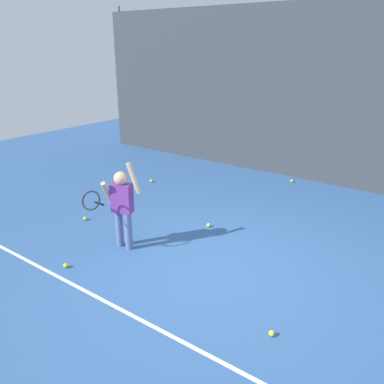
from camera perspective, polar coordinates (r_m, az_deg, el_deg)
The scene contains 12 objects.
ground_plane at distance 5.63m, azimuth 3.24°, elevation -11.11°, with size 20.00×20.00×0.00m, color #335B93.
court_line_baseline at distance 4.75m, azimuth -6.39°, elevation -17.91°, with size 9.00×0.05×0.00m, color white.
back_fence_windscreen at distance 9.10m, azimuth 20.17°, elevation 12.44°, with size 13.19×0.08×3.78m, color #383D42.
fence_post_0 at distance 12.61m, azimuth -9.80°, elevation 15.49°, with size 0.09×0.09×3.93m, color slate.
fence_post_1 at distance 9.15m, azimuth 20.35°, elevation 12.93°, with size 0.09×0.09×3.93m, color slate.
tennis_player at distance 6.02m, azimuth -10.00°, elevation -1.56°, with size 0.56×0.74×1.35m.
tennis_ball_1 at distance 4.62m, azimuth 11.19°, elevation -18.97°, with size 0.07×0.07×0.07m, color #CCE033.
tennis_ball_2 at distance 5.95m, azimuth -17.39°, elevation -9.88°, with size 0.07×0.07×0.07m, color #CCE033.
tennis_ball_3 at distance 9.35m, azimuth 13.91°, elevation 1.52°, with size 0.07×0.07×0.07m, color #CCE033.
tennis_ball_4 at distance 6.88m, azimuth 2.35°, elevation -4.70°, with size 0.07×0.07×0.07m, color #CCE033.
tennis_ball_5 at distance 9.13m, azimuth -5.76°, elevation 1.57°, with size 0.07×0.07×0.07m, color #CCE033.
tennis_ball_7 at distance 7.38m, azimuth -14.84°, elevation -3.62°, with size 0.07×0.07×0.07m, color #CCE033.
Camera 1 is at (2.62, -4.05, 2.91)m, focal length 37.79 mm.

